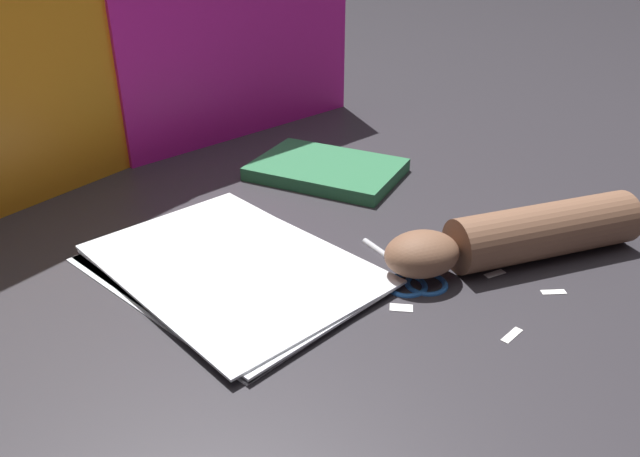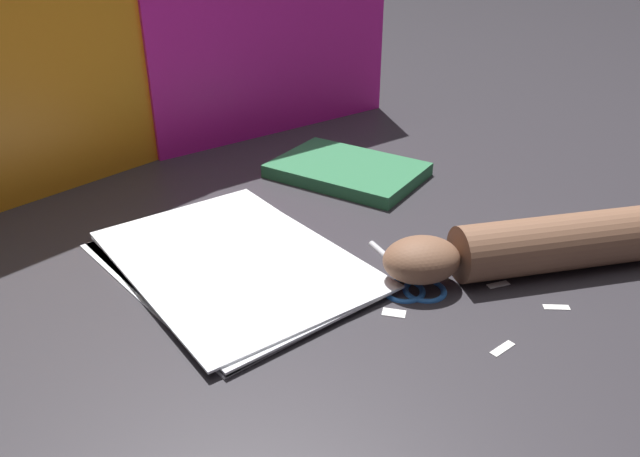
% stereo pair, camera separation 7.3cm
% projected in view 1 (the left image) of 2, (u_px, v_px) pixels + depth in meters
% --- Properties ---
extents(ground_plane, '(6.00, 6.00, 0.00)m').
position_uv_depth(ground_plane, '(320.00, 275.00, 0.75)').
color(ground_plane, '#2D2B30').
extents(backdrop_panel_center, '(0.74, 0.17, 0.53)m').
position_uv_depth(backdrop_panel_center, '(78.00, 4.00, 0.90)').
color(backdrop_panel_center, orange).
rests_on(backdrop_panel_center, ground_plane).
extents(backdrop_panel_right, '(0.51, 0.02, 0.46)m').
position_uv_depth(backdrop_panel_right, '(242.00, 9.00, 1.10)').
color(backdrop_panel_right, '#D81E9E').
rests_on(backdrop_panel_right, ground_plane).
extents(paper_stack, '(0.26, 0.36, 0.01)m').
position_uv_depth(paper_stack, '(231.00, 267.00, 0.76)').
color(paper_stack, white).
rests_on(paper_stack, ground_plane).
extents(book_closed, '(0.23, 0.27, 0.02)m').
position_uv_depth(book_closed, '(327.00, 169.00, 1.02)').
color(book_closed, '#2D7247').
rests_on(book_closed, ground_plane).
extents(scissors, '(0.15, 0.15, 0.01)m').
position_uv_depth(scissors, '(412.00, 273.00, 0.75)').
color(scissors, silver).
rests_on(scissors, ground_plane).
extents(hand_forearm, '(0.34, 0.21, 0.07)m').
position_uv_depth(hand_forearm, '(518.00, 236.00, 0.77)').
color(hand_forearm, brown).
rests_on(hand_forearm, ground_plane).
extents(paper_scrap_near, '(0.03, 0.01, 0.00)m').
position_uv_depth(paper_scrap_near, '(512.00, 335.00, 0.65)').
color(paper_scrap_near, white).
rests_on(paper_scrap_near, ground_plane).
extents(paper_scrap_mid, '(0.03, 0.03, 0.00)m').
position_uv_depth(paper_scrap_mid, '(554.00, 292.00, 0.72)').
color(paper_scrap_mid, white).
rests_on(paper_scrap_mid, ground_plane).
extents(paper_scrap_far, '(0.03, 0.02, 0.00)m').
position_uv_depth(paper_scrap_far, '(495.00, 273.00, 0.75)').
color(paper_scrap_far, white).
rests_on(paper_scrap_far, ground_plane).
extents(paper_scrap_side, '(0.03, 0.03, 0.00)m').
position_uv_depth(paper_scrap_side, '(401.00, 307.00, 0.69)').
color(paper_scrap_side, white).
rests_on(paper_scrap_side, ground_plane).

